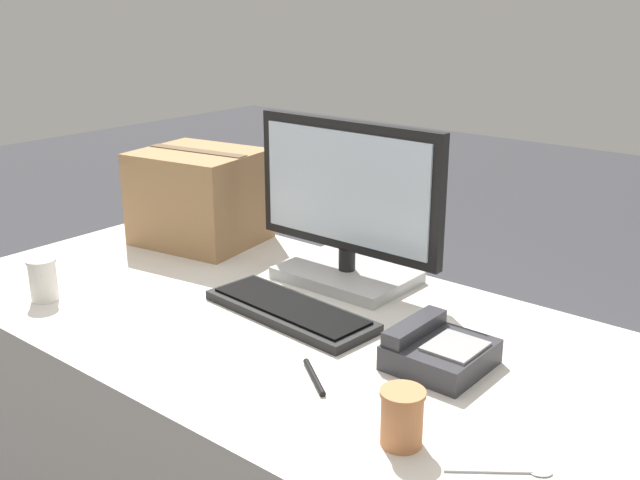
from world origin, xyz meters
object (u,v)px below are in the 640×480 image
(paper_cup_left, at_px, (43,279))
(spoon, at_px, (517,472))
(paper_cup_right, at_px, (402,417))
(pen_marker, at_px, (314,377))
(cardboard_box, at_px, (200,197))
(desk_phone, at_px, (438,351))
(monitor, at_px, (347,213))
(keyboard, at_px, (290,310))

(paper_cup_left, distance_m, spoon, 1.22)
(paper_cup_right, bearing_deg, pen_marker, 163.72)
(cardboard_box, xyz_separation_m, pen_marker, (0.82, -0.44, -0.13))
(paper_cup_right, xyz_separation_m, spoon, (0.19, 0.05, -0.05))
(desk_phone, distance_m, cardboard_box, 1.01)
(cardboard_box, bearing_deg, paper_cup_right, -25.62)
(monitor, distance_m, desk_phone, 0.52)
(monitor, bearing_deg, keyboard, -82.61)
(monitor, height_order, desk_phone, monitor)
(monitor, relative_size, spoon, 3.78)
(monitor, relative_size, paper_cup_left, 5.19)
(keyboard, bearing_deg, paper_cup_left, -144.45)
(keyboard, xyz_separation_m, paper_cup_left, (-0.53, -0.32, 0.04))
(monitor, relative_size, keyboard, 1.22)
(paper_cup_left, bearing_deg, monitor, 49.35)
(keyboard, xyz_separation_m, spoon, (0.68, -0.22, -0.01))
(monitor, bearing_deg, spoon, -34.09)
(keyboard, distance_m, cardboard_box, 0.64)
(keyboard, distance_m, paper_cup_left, 0.62)
(spoon, bearing_deg, monitor, 108.31)
(spoon, distance_m, cardboard_box, 1.35)
(monitor, height_order, pen_marker, monitor)
(paper_cup_left, xyz_separation_m, cardboard_box, (-0.05, 0.56, 0.08))
(monitor, xyz_separation_m, paper_cup_left, (-0.50, -0.58, -0.13))
(monitor, bearing_deg, cardboard_box, -177.91)
(keyboard, relative_size, desk_phone, 2.38)
(keyboard, height_order, pen_marker, keyboard)
(keyboard, relative_size, pen_marker, 3.81)
(spoon, relative_size, pen_marker, 1.23)
(desk_phone, height_order, paper_cup_left, paper_cup_left)
(desk_phone, distance_m, pen_marker, 0.26)
(keyboard, bearing_deg, monitor, 102.09)
(desk_phone, xyz_separation_m, pen_marker, (-0.16, -0.21, -0.03))
(spoon, height_order, cardboard_box, cardboard_box)
(paper_cup_right, height_order, spoon, paper_cup_right)
(pen_marker, bearing_deg, desk_phone, -91.13)
(paper_cup_left, bearing_deg, keyboard, 30.86)
(monitor, distance_m, cardboard_box, 0.55)
(desk_phone, relative_size, paper_cup_left, 1.78)
(keyboard, xyz_separation_m, cardboard_box, (-0.58, 0.24, 0.13))
(desk_phone, bearing_deg, keyboard, -178.94)
(desk_phone, height_order, paper_cup_right, paper_cup_right)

